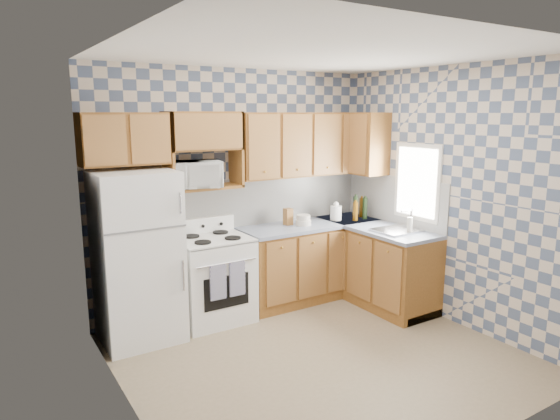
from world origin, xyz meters
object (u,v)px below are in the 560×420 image
object	(u,v)px
stove_body	(213,280)
microwave	(196,174)
refrigerator	(137,257)
electric_kettle	(336,213)

from	to	relation	value
stove_body	microwave	size ratio (longest dim) A/B	1.80
refrigerator	electric_kettle	bearing A→B (deg)	0.62
refrigerator	microwave	bearing A→B (deg)	10.59
microwave	stove_body	bearing A→B (deg)	-30.92
stove_body	electric_kettle	xyz separation A→B (m)	(1.66, 0.00, 0.56)
electric_kettle	stove_body	bearing A→B (deg)	-179.95
refrigerator	microwave	size ratio (longest dim) A/B	3.35
microwave	electric_kettle	size ratio (longest dim) A/B	2.83
refrigerator	stove_body	bearing A→B (deg)	1.78
refrigerator	stove_body	xyz separation A→B (m)	(0.80, 0.03, -0.39)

